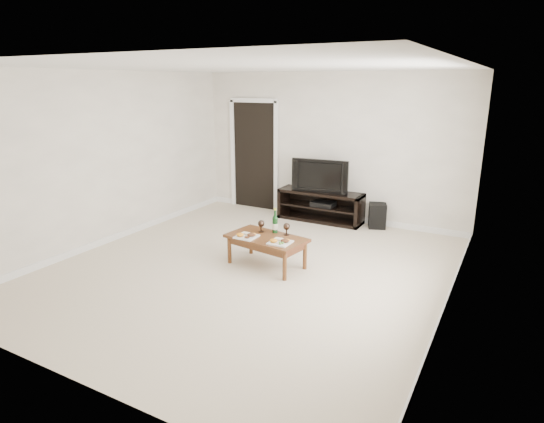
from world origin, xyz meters
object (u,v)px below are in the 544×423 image
at_px(media_console, 320,206).
at_px(television, 321,175).
at_px(coffee_table, 267,251).
at_px(subwoofer, 377,216).

relative_size(media_console, television, 1.50).
bearing_deg(television, coffee_table, -91.07).
height_order(television, subwoofer, television).
distance_m(media_console, subwoofer, 1.02).
xyz_separation_m(media_console, coffee_table, (0.18, -2.30, -0.07)).
relative_size(television, subwoofer, 2.39).
relative_size(media_console, subwoofer, 3.59).
bearing_deg(media_console, coffee_table, -85.55).
bearing_deg(coffee_table, media_console, 94.45).
relative_size(subwoofer, coffee_table, 0.40).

